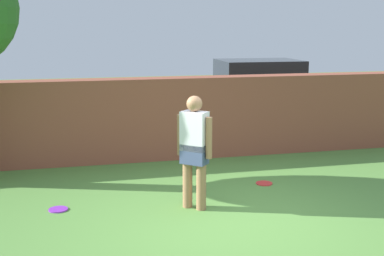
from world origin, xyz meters
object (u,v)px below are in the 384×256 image
car (258,94)px  frisbee_red (264,183)px  person (194,147)px  frisbee_purple (58,209)px

car → frisbee_red: size_ratio=15.72×
person → frisbee_red: (1.39, 0.84, -0.89)m
frisbee_purple → frisbee_red: 3.32m
car → frisbee_purple: 7.07m
frisbee_purple → frisbee_red: same height
person → car: (3.00, 5.40, -0.04)m
person → frisbee_purple: 2.13m
frisbee_red → car: bearing=70.6°
frisbee_red → person: bearing=-149.1°
frisbee_purple → car: bearing=45.7°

